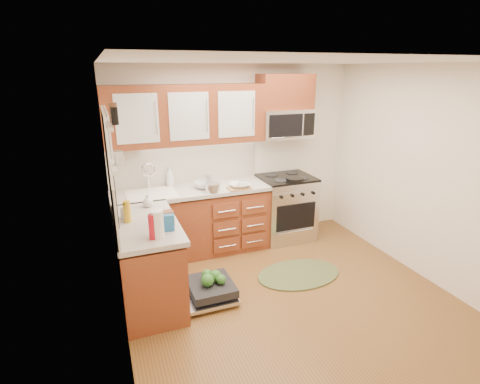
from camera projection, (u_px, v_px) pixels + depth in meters
name	position (u px, v px, depth m)	size (l,w,h in m)	color
floor	(289.00, 297.00, 4.20)	(3.50, 3.50, 0.00)	brown
ceiling	(300.00, 61.00, 3.41)	(3.50, 3.50, 0.00)	white
wall_back	(235.00, 156.00, 5.35)	(3.50, 0.04, 2.50)	white
wall_front	(435.00, 276.00, 2.25)	(3.50, 0.04, 2.50)	white
wall_left	(114.00, 214.00, 3.21)	(0.04, 3.50, 2.50)	white
wall_right	(426.00, 175.00, 4.40)	(0.04, 3.50, 2.50)	white
base_cabinet_back	(193.00, 223.00, 5.10)	(2.05, 0.60, 0.85)	maroon
base_cabinet_left	(148.00, 264.00, 4.04)	(0.60, 1.25, 0.85)	maroon
countertop_back	(192.00, 191.00, 4.94)	(2.07, 0.64, 0.05)	beige
countertop_left	(146.00, 224.00, 3.89)	(0.64, 1.27, 0.05)	beige
backsplash_back	(185.00, 163.00, 5.11)	(2.05, 0.02, 0.57)	#B0AC9D
backsplash_left	(113.00, 199.00, 3.69)	(0.02, 1.25, 0.57)	#B0AC9D
upper_cabinets	(186.00, 115.00, 4.76)	(2.05, 0.35, 0.75)	maroon
cabinet_over_mw	(285.00, 91.00, 5.15)	(0.76, 0.35, 0.47)	maroon
range	(285.00, 208.00, 5.55)	(0.76, 0.64, 0.95)	silver
microwave	(285.00, 123.00, 5.27)	(0.76, 0.38, 0.40)	silver
sink	(152.00, 203.00, 4.78)	(0.62, 0.50, 0.26)	white
dishwasher	(208.00, 290.00, 4.14)	(0.70, 0.60, 0.20)	silver
window	(109.00, 166.00, 3.56)	(0.03, 1.05, 1.05)	white
window_blind	(108.00, 132.00, 3.47)	(0.02, 0.96, 0.40)	white
shelf_upper	(109.00, 126.00, 2.66)	(0.04, 0.40, 0.03)	white
shelf_lower	(114.00, 167.00, 2.75)	(0.04, 0.40, 0.03)	white
rug	(299.00, 274.00, 4.64)	(1.07, 0.69, 0.02)	#536037
skillet	(295.00, 179.00, 5.20)	(0.25, 0.25, 0.05)	black
stock_pot	(213.00, 188.00, 4.80)	(0.19, 0.19, 0.11)	silver
cutting_board	(239.00, 188.00, 4.94)	(0.30, 0.19, 0.02)	#B07650
canister	(207.00, 181.00, 5.00)	(0.10, 0.10, 0.16)	silver
paper_towel_roll	(157.00, 224.00, 3.48)	(0.12, 0.12, 0.27)	white
mustard_bottle	(127.00, 212.00, 3.84)	(0.07, 0.07, 0.23)	gold
red_bottle	(152.00, 227.00, 3.45)	(0.06, 0.06, 0.24)	#B00E1B
wooden_box	(166.00, 218.00, 3.79)	(0.14, 0.10, 0.14)	brown
blue_carton	(169.00, 223.00, 3.65)	(0.10, 0.06, 0.16)	#21619D
bowl_a	(240.00, 186.00, 4.96)	(0.27, 0.27, 0.07)	#999999
bowl_b	(205.00, 185.00, 4.96)	(0.28, 0.28, 0.09)	#999999
cup	(243.00, 184.00, 4.97)	(0.13, 0.13, 0.10)	#999999
soap_bottle_a	(170.00, 176.00, 5.03)	(0.11, 0.11, 0.27)	#999999
soap_bottle_b	(125.00, 210.00, 3.94)	(0.08, 0.09, 0.19)	#999999
soap_bottle_c	(148.00, 200.00, 4.28)	(0.12, 0.12, 0.15)	#999999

